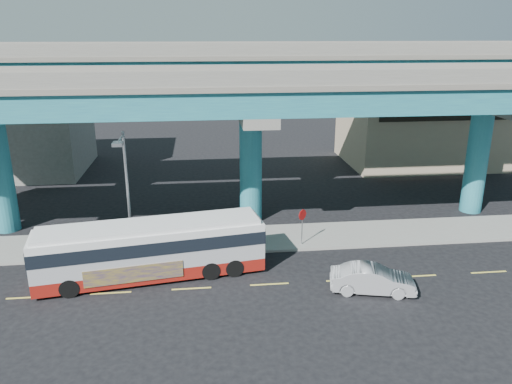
{
  "coord_description": "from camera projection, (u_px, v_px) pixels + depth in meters",
  "views": [
    {
      "loc": [
        -3.28,
        -23.06,
        12.49
      ],
      "look_at": [
        -0.21,
        4.0,
        3.63
      ],
      "focal_mm": 35.0,
      "sensor_mm": 36.0,
      "label": 1
    }
  ],
  "objects": [
    {
      "name": "building_beige",
      "position": [
        420.0,
        127.0,
        48.56
      ],
      "size": [
        14.0,
        10.23,
        7.0
      ],
      "color": "tan",
      "rests_on": "ground"
    },
    {
      "name": "sedan",
      "position": [
        372.0,
        279.0,
        24.78
      ],
      "size": [
        3.3,
        4.81,
        1.37
      ],
      "primitive_type": "imported",
      "rotation": [
        0.0,
        0.0,
        1.34
      ],
      "color": "#AAAAAF",
      "rests_on": "ground"
    },
    {
      "name": "sidewalk",
      "position": [
        257.0,
        239.0,
        31.17
      ],
      "size": [
        70.0,
        4.0,
        0.15
      ],
      "primitive_type": "cube",
      "color": "gray",
      "rests_on": "ground"
    },
    {
      "name": "stop_sign",
      "position": [
        302.0,
        220.0,
        29.69
      ],
      "size": [
        0.55,
        0.44,
        2.24
      ],
      "rotation": [
        0.0,
        0.0,
        0.28
      ],
      "color": "gray",
      "rests_on": "sidewalk"
    },
    {
      "name": "lane_markings",
      "position": [
        270.0,
        284.0,
        25.72
      ],
      "size": [
        58.0,
        0.12,
        0.01
      ],
      "color": "#D8C64C",
      "rests_on": "ground"
    },
    {
      "name": "viaduct",
      "position": [
        250.0,
        85.0,
        31.78
      ],
      "size": [
        52.0,
        12.4,
        11.7
      ],
      "color": "#1F5B78",
      "rests_on": "ground"
    },
    {
      "name": "ground",
      "position": [
        269.0,
        282.0,
        26.0
      ],
      "size": [
        120.0,
        120.0,
        0.0
      ],
      "primitive_type": "plane",
      "color": "black",
      "rests_on": "ground"
    },
    {
      "name": "street_lamp",
      "position": [
        125.0,
        179.0,
        26.98
      ],
      "size": [
        0.5,
        2.36,
        7.15
      ],
      "color": "gray",
      "rests_on": "sidewalk"
    },
    {
      "name": "transit_bus",
      "position": [
        151.0,
        248.0,
        26.04
      ],
      "size": [
        12.0,
        4.32,
        3.02
      ],
      "rotation": [
        0.0,
        0.0,
        0.15
      ],
      "color": "maroon",
      "rests_on": "ground"
    },
    {
      "name": "building_concrete",
      "position": [
        14.0,
        123.0,
        45.14
      ],
      "size": [
        12.0,
        10.0,
        9.0
      ],
      "primitive_type": "cube",
      "color": "gray",
      "rests_on": "ground"
    }
  ]
}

